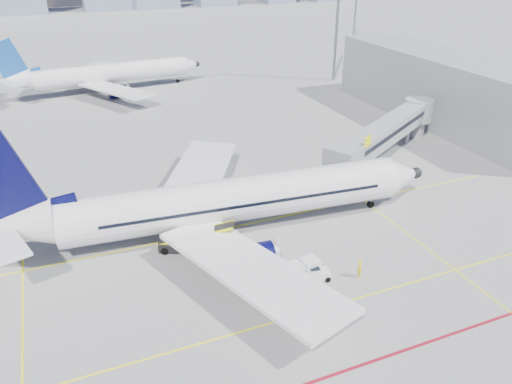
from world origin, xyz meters
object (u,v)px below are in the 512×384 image
(second_aircraft, at_px, (103,74))
(cargo_dolly, at_px, (302,270))
(belt_loader, at_px, (188,243))
(ramp_worker, at_px, (360,268))
(baggage_tug, at_px, (316,274))
(main_aircraft, at_px, (218,203))

(second_aircraft, distance_m, cargo_dolly, 66.08)
(belt_loader, xyz_separation_m, ramp_worker, (12.02, -9.41, 0.15))
(baggage_tug, height_order, cargo_dolly, cargo_dolly)
(second_aircraft, relative_size, cargo_dolly, 11.07)
(second_aircraft, height_order, belt_loader, second_aircraft)
(baggage_tug, xyz_separation_m, ramp_worker, (3.55, -0.96, 0.22))
(belt_loader, height_order, ramp_worker, belt_loader)
(baggage_tug, bearing_deg, main_aircraft, 123.97)
(second_aircraft, bearing_deg, belt_loader, -95.16)
(baggage_tug, relative_size, belt_loader, 0.31)
(second_aircraft, relative_size, baggage_tug, 17.67)
(main_aircraft, height_order, cargo_dolly, main_aircraft)
(second_aircraft, height_order, baggage_tug, second_aircraft)
(cargo_dolly, distance_m, ramp_worker, 4.89)
(belt_loader, bearing_deg, baggage_tug, -20.35)
(main_aircraft, height_order, second_aircraft, main_aircraft)
(main_aircraft, bearing_deg, belt_loader, -148.28)
(main_aircraft, bearing_deg, ramp_worker, -48.06)
(baggage_tug, bearing_deg, second_aircraft, 105.23)
(cargo_dolly, relative_size, ramp_worker, 1.92)
(main_aircraft, relative_size, cargo_dolly, 12.87)
(second_aircraft, relative_size, belt_loader, 5.46)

